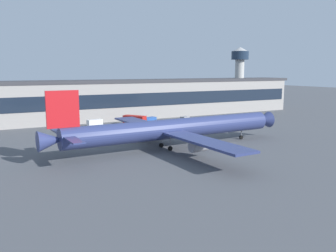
# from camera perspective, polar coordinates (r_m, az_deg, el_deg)

# --- Properties ---
(ground_plane) EXTENTS (600.00, 600.00, 0.00)m
(ground_plane) POSITION_cam_1_polar(r_m,az_deg,el_deg) (95.98, 9.63, -2.83)
(ground_plane) COLOR #4C4F54
(terminal_building) EXTENTS (154.58, 16.06, 15.62)m
(terminal_building) POSITION_cam_1_polar(r_m,az_deg,el_deg) (147.19, -5.07, 4.42)
(terminal_building) COLOR #9E9993
(terminal_building) RESTS_ON ground_plane
(airliner) EXTENTS (65.79, 56.89, 15.25)m
(airliner) POSITION_cam_1_polar(r_m,az_deg,el_deg) (88.55, 0.70, -0.46)
(airliner) COLOR navy
(airliner) RESTS_ON ground_plane
(control_tower) EXTENTS (8.37, 8.37, 30.52)m
(control_tower) POSITION_cam_1_polar(r_m,az_deg,el_deg) (179.34, 11.44, 8.69)
(control_tower) COLOR #B7B7B2
(control_tower) RESTS_ON ground_plane
(fuel_truck) EXTENTS (7.00, 8.54, 3.35)m
(fuel_truck) POSITION_cam_1_polar(r_m,az_deg,el_deg) (127.56, -5.47, 1.03)
(fuel_truck) COLOR red
(fuel_truck) RESTS_ON ground_plane
(crew_van) EXTENTS (5.51, 3.10, 2.55)m
(crew_van) POSITION_cam_1_polar(r_m,az_deg,el_deg) (125.09, -11.75, 0.53)
(crew_van) COLOR white
(crew_van) RESTS_ON ground_plane
(pushback_tractor) EXTENTS (5.29, 3.69, 1.75)m
(pushback_tractor) POSITION_cam_1_polar(r_m,az_deg,el_deg) (134.91, -2.94, 1.13)
(pushback_tractor) COLOR #2651A5
(pushback_tractor) RESTS_ON ground_plane
(baggage_tug) EXTENTS (4.09, 3.23, 1.85)m
(baggage_tug) POSITION_cam_1_polar(r_m,az_deg,el_deg) (136.48, 2.71, 1.24)
(baggage_tug) COLOR gray
(baggage_tug) RESTS_ON ground_plane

